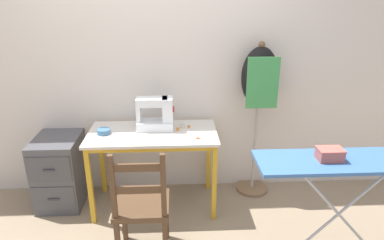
{
  "coord_description": "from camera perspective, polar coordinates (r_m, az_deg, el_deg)",
  "views": [
    {
      "loc": [
        0.21,
        -2.53,
        1.93
      ],
      "look_at": [
        0.35,
        0.26,
        0.87
      ],
      "focal_mm": 32.0,
      "sensor_mm": 36.0,
      "label": 1
    }
  ],
  "objects": [
    {
      "name": "dress_form",
      "position": [
        3.23,
        11.11,
        5.67
      ],
      "size": [
        0.34,
        0.32,
        1.51
      ],
      "color": "#846647",
      "rests_on": "ground_plane"
    },
    {
      "name": "thread_spool_far_edge",
      "position": [
        3.13,
        -0.54,
        -1.04
      ],
      "size": [
        0.03,
        0.03,
        0.03
      ],
      "color": "orange",
      "rests_on": "sewing_table"
    },
    {
      "name": "sewing_machine",
      "position": [
        3.08,
        -5.86,
        0.93
      ],
      "size": [
        0.34,
        0.18,
        0.32
      ],
      "color": "white",
      "rests_on": "sewing_table"
    },
    {
      "name": "filing_cabinet",
      "position": [
        3.5,
        -21.08,
        -7.88
      ],
      "size": [
        0.4,
        0.52,
        0.67
      ],
      "color": "#4C4C51",
      "rests_on": "ground_plane"
    },
    {
      "name": "thread_spool_near_machine",
      "position": [
        3.08,
        -2.4,
        -1.43
      ],
      "size": [
        0.03,
        0.03,
        0.04
      ],
      "color": "orange",
      "rests_on": "sewing_table"
    },
    {
      "name": "ironing_board",
      "position": [
        2.58,
        24.47,
        -6.88
      ],
      "size": [
        1.25,
        0.36,
        0.87
      ],
      "color": "#3D6BAD",
      "rests_on": "ground_plane"
    },
    {
      "name": "wall_back",
      "position": [
        3.25,
        -6.6,
        9.04
      ],
      "size": [
        10.0,
        0.05,
        2.55
      ],
      "color": "silver",
      "rests_on": "ground_plane"
    },
    {
      "name": "sewing_table",
      "position": [
        3.09,
        -6.54,
        -3.67
      ],
      "size": [
        1.14,
        0.59,
        0.75
      ],
      "color": "silver",
      "rests_on": "ground_plane"
    },
    {
      "name": "thread_spool_mid_table",
      "position": [
        3.15,
        -1.59,
        -0.86
      ],
      "size": [
        0.04,
        0.04,
        0.04
      ],
      "color": "silver",
      "rests_on": "sewing_table"
    },
    {
      "name": "ground_plane",
      "position": [
        3.19,
        -6.34,
        -16.62
      ],
      "size": [
        14.0,
        14.0,
        0.0
      ],
      "primitive_type": "plane",
      "color": "gray"
    },
    {
      "name": "storage_box",
      "position": [
        2.48,
        22.0,
        -5.3
      ],
      "size": [
        0.17,
        0.12,
        0.08
      ],
      "color": "#AD564C",
      "rests_on": "ironing_board"
    },
    {
      "name": "fabric_bowl",
      "position": [
        3.1,
        -14.52,
        -1.84
      ],
      "size": [
        0.11,
        0.11,
        0.04
      ],
      "color": "teal",
      "rests_on": "sewing_table"
    },
    {
      "name": "wooden_chair",
      "position": [
        2.62,
        -8.37,
        -14.12
      ],
      "size": [
        0.4,
        0.38,
        0.93
      ],
      "color": "#513823",
      "rests_on": "ground_plane"
    },
    {
      "name": "scissors",
      "position": [
        2.92,
        1.69,
        -3.01
      ],
      "size": [
        0.15,
        0.06,
        0.01
      ],
      "color": "silver",
      "rests_on": "sewing_table"
    }
  ]
}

